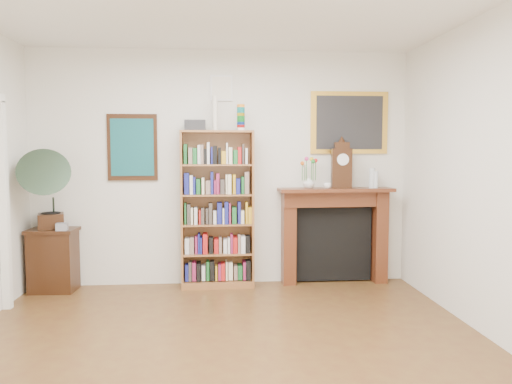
{
  "coord_description": "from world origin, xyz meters",
  "views": [
    {
      "loc": [
        -0.09,
        -3.51,
        1.61
      ],
      "look_at": [
        0.34,
        1.6,
        1.18
      ],
      "focal_mm": 35.0,
      "sensor_mm": 36.0,
      "label": 1
    }
  ],
  "objects_px": {
    "mantel_clock": "(341,166)",
    "bottle_left": "(372,178)",
    "fireplace": "(334,227)",
    "flower_vase": "(309,182)",
    "cd_stack": "(62,227)",
    "gramophone": "(45,185)",
    "teacup": "(327,186)",
    "side_cabinet": "(54,260)",
    "bottle_right": "(376,180)",
    "bookshelf": "(217,200)"
  },
  "relations": [
    {
      "from": "gramophone",
      "to": "bottle_left",
      "type": "relative_size",
      "value": 3.79
    },
    {
      "from": "side_cabinet",
      "to": "cd_stack",
      "type": "height_order",
      "value": "cd_stack"
    },
    {
      "from": "bookshelf",
      "to": "cd_stack",
      "type": "relative_size",
      "value": 17.69
    },
    {
      "from": "fireplace",
      "to": "flower_vase",
      "type": "distance_m",
      "value": 0.64
    },
    {
      "from": "side_cabinet",
      "to": "mantel_clock",
      "type": "bearing_deg",
      "value": 3.59
    },
    {
      "from": "bookshelf",
      "to": "mantel_clock",
      "type": "bearing_deg",
      "value": -0.74
    },
    {
      "from": "cd_stack",
      "to": "mantel_clock",
      "type": "distance_m",
      "value": 3.29
    },
    {
      "from": "flower_vase",
      "to": "teacup",
      "type": "xyz_separation_m",
      "value": [
        0.21,
        -0.06,
        -0.04
      ]
    },
    {
      "from": "flower_vase",
      "to": "bottle_left",
      "type": "bearing_deg",
      "value": 0.3
    },
    {
      "from": "teacup",
      "to": "bottle_left",
      "type": "xyz_separation_m",
      "value": [
        0.56,
        0.06,
        0.09
      ]
    },
    {
      "from": "gramophone",
      "to": "bottle_right",
      "type": "bearing_deg",
      "value": -14.53
    },
    {
      "from": "bookshelf",
      "to": "fireplace",
      "type": "xyz_separation_m",
      "value": [
        1.42,
        0.07,
        -0.34
      ]
    },
    {
      "from": "bookshelf",
      "to": "gramophone",
      "type": "relative_size",
      "value": 2.34
    },
    {
      "from": "mantel_clock",
      "to": "bottle_right",
      "type": "relative_size",
      "value": 2.73
    },
    {
      "from": "gramophone",
      "to": "cd_stack",
      "type": "bearing_deg",
      "value": -22.0
    },
    {
      "from": "fireplace",
      "to": "bottle_left",
      "type": "xyz_separation_m",
      "value": [
        0.44,
        -0.05,
        0.6
      ]
    },
    {
      "from": "cd_stack",
      "to": "flower_vase",
      "type": "height_order",
      "value": "flower_vase"
    },
    {
      "from": "gramophone",
      "to": "mantel_clock",
      "type": "bearing_deg",
      "value": -14.29
    },
    {
      "from": "fireplace",
      "to": "bottle_right",
      "type": "bearing_deg",
      "value": -8.27
    },
    {
      "from": "bottle_left",
      "to": "bottle_right",
      "type": "height_order",
      "value": "bottle_left"
    },
    {
      "from": "bookshelf",
      "to": "bottle_right",
      "type": "distance_m",
      "value": 1.92
    },
    {
      "from": "cd_stack",
      "to": "fireplace",
      "type": "bearing_deg",
      "value": 4.27
    },
    {
      "from": "bookshelf",
      "to": "side_cabinet",
      "type": "bearing_deg",
      "value": 179.98
    },
    {
      "from": "side_cabinet",
      "to": "gramophone",
      "type": "bearing_deg",
      "value": -101.41
    },
    {
      "from": "mantel_clock",
      "to": "gramophone",
      "type": "bearing_deg",
      "value": -171.92
    },
    {
      "from": "bookshelf",
      "to": "cd_stack",
      "type": "bearing_deg",
      "value": -175.83
    },
    {
      "from": "mantel_clock",
      "to": "bottle_left",
      "type": "distance_m",
      "value": 0.41
    },
    {
      "from": "bottle_left",
      "to": "gramophone",
      "type": "bearing_deg",
      "value": -177.36
    },
    {
      "from": "mantel_clock",
      "to": "flower_vase",
      "type": "xyz_separation_m",
      "value": [
        -0.39,
        0.01,
        -0.19
      ]
    },
    {
      "from": "fireplace",
      "to": "cd_stack",
      "type": "distance_m",
      "value": 3.16
    },
    {
      "from": "gramophone",
      "to": "teacup",
      "type": "xyz_separation_m",
      "value": [
        3.21,
        0.11,
        -0.04
      ]
    },
    {
      "from": "fireplace",
      "to": "mantel_clock",
      "type": "distance_m",
      "value": 0.75
    },
    {
      "from": "mantel_clock",
      "to": "bottle_right",
      "type": "distance_m",
      "value": 0.45
    },
    {
      "from": "flower_vase",
      "to": "bottle_left",
      "type": "xyz_separation_m",
      "value": [
        0.77,
        0.0,
        0.05
      ]
    },
    {
      "from": "gramophone",
      "to": "flower_vase",
      "type": "distance_m",
      "value": 3.0
    },
    {
      "from": "side_cabinet",
      "to": "bottle_left",
      "type": "bearing_deg",
      "value": 3.65
    },
    {
      "from": "mantel_clock",
      "to": "flower_vase",
      "type": "distance_m",
      "value": 0.44
    },
    {
      "from": "bookshelf",
      "to": "flower_vase",
      "type": "relative_size",
      "value": 15.02
    },
    {
      "from": "side_cabinet",
      "to": "gramophone",
      "type": "relative_size",
      "value": 0.8
    },
    {
      "from": "gramophone",
      "to": "flower_vase",
      "type": "xyz_separation_m",
      "value": [
        3.0,
        0.17,
        -0.0
      ]
    },
    {
      "from": "cd_stack",
      "to": "bottle_right",
      "type": "relative_size",
      "value": 0.6
    },
    {
      "from": "bottle_left",
      "to": "cd_stack",
      "type": "bearing_deg",
      "value": -177.0
    },
    {
      "from": "mantel_clock",
      "to": "bottle_left",
      "type": "relative_size",
      "value": 2.28
    },
    {
      "from": "teacup",
      "to": "bottle_right",
      "type": "xyz_separation_m",
      "value": [
        0.6,
        0.06,
        0.07
      ]
    },
    {
      "from": "bookshelf",
      "to": "gramophone",
      "type": "distance_m",
      "value": 1.92
    },
    {
      "from": "cd_stack",
      "to": "flower_vase",
      "type": "xyz_separation_m",
      "value": [
        2.82,
        0.18,
        0.47
      ]
    },
    {
      "from": "gramophone",
      "to": "bottle_right",
      "type": "distance_m",
      "value": 3.81
    },
    {
      "from": "mantel_clock",
      "to": "teacup",
      "type": "relative_size",
      "value": 6.31
    },
    {
      "from": "gramophone",
      "to": "mantel_clock",
      "type": "distance_m",
      "value": 3.4
    },
    {
      "from": "gramophone",
      "to": "teacup",
      "type": "bearing_deg",
      "value": -15.11
    }
  ]
}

